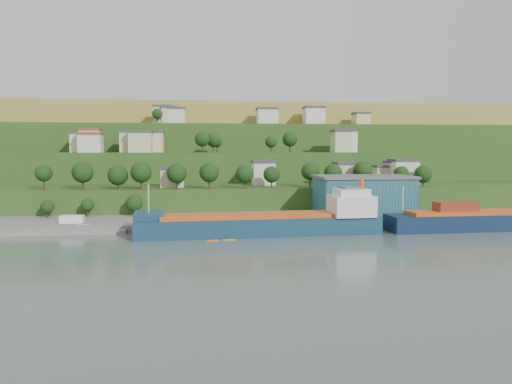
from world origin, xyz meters
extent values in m
plane|color=#42504A|center=(0.00, 0.00, 0.00)|extent=(500.00, 500.00, 0.00)
cube|color=slate|center=(20.00, 28.00, 0.00)|extent=(220.00, 26.00, 4.00)
cube|color=slate|center=(-55.00, 22.00, 0.00)|extent=(40.00, 18.00, 2.40)
cube|color=#284719|center=(0.00, 56.00, 0.00)|extent=(260.00, 32.00, 20.00)
cube|color=#284719|center=(0.00, 86.00, 0.00)|extent=(280.00, 32.00, 44.00)
cube|color=#284719|center=(0.00, 116.00, 0.00)|extent=(300.00, 32.00, 70.00)
cube|color=olive|center=(0.00, 190.00, 0.00)|extent=(360.00, 120.00, 96.00)
cube|color=beige|center=(-23.68, 52.04, 13.14)|extent=(8.06, 7.22, 6.27)
cube|color=#3F3F44|center=(-23.68, 52.04, 16.72)|extent=(8.66, 7.82, 0.90)
cube|color=silver|center=(9.63, 57.62, 14.16)|extent=(8.01, 8.29, 8.33)
cube|color=#3F3F44|center=(9.63, 57.62, 18.78)|extent=(8.61, 8.89, 0.90)
cube|color=beige|center=(39.95, 52.68, 13.89)|extent=(8.21, 7.78, 7.78)
cube|color=#3F3F44|center=(39.95, 52.68, 18.23)|extent=(8.81, 8.38, 0.90)
cube|color=beige|center=(56.83, 57.42, 13.24)|extent=(9.17, 8.34, 6.49)
cube|color=#3F3F44|center=(56.83, 57.42, 16.94)|extent=(9.77, 8.94, 0.90)
cube|color=beige|center=(58.43, 58.84, 13.09)|extent=(9.67, 8.93, 6.18)
cube|color=#3F3F44|center=(58.43, 58.84, 16.63)|extent=(10.27, 9.53, 0.90)
cube|color=silver|center=(61.48, 51.14, 14.44)|extent=(9.18, 8.06, 8.88)
cube|color=#3F3F44|center=(61.48, 51.14, 19.33)|extent=(9.78, 8.66, 0.90)
cube|color=beige|center=(61.59, 55.77, 14.05)|extent=(9.06, 8.23, 8.09)
cube|color=#3F3F44|center=(61.59, 55.77, 18.54)|extent=(9.66, 8.83, 0.90)
cube|color=silver|center=(-62.14, 89.51, 25.83)|extent=(8.92, 7.38, 7.66)
cube|color=#3F3F44|center=(-62.14, 89.51, 30.11)|extent=(9.52, 7.98, 0.90)
cube|color=beige|center=(-57.58, 83.18, 26.45)|extent=(7.59, 8.16, 8.90)
cube|color=brown|center=(-57.58, 83.18, 31.35)|extent=(8.19, 8.76, 0.90)
cube|color=silver|center=(-57.56, 82.77, 25.61)|extent=(8.88, 7.99, 7.23)
cube|color=brown|center=(-57.56, 82.77, 29.68)|extent=(9.48, 8.59, 0.90)
cube|color=beige|center=(-41.99, 86.17, 26.11)|extent=(8.30, 8.83, 8.23)
cube|color=#3F3F44|center=(-41.99, 86.17, 30.68)|extent=(8.90, 9.43, 0.90)
cube|color=beige|center=(-37.49, 80.92, 25.98)|extent=(8.94, 8.74, 7.95)
cube|color=#3F3F44|center=(-37.49, 80.92, 30.40)|extent=(9.54, 9.34, 0.90)
cube|color=beige|center=(-33.59, 89.99, 26.14)|extent=(9.24, 8.55, 8.27)
cube|color=#3F3F44|center=(-33.59, 89.99, 30.72)|extent=(9.84, 9.15, 0.90)
cube|color=beige|center=(46.37, 81.41, 26.35)|extent=(7.15, 8.17, 8.70)
cube|color=#3F3F44|center=(46.37, 81.41, 31.15)|extent=(7.75, 8.77, 0.90)
cube|color=silver|center=(49.36, 84.28, 26.47)|extent=(7.93, 8.55, 8.94)
cube|color=#3F3F44|center=(49.36, 84.28, 31.39)|extent=(8.53, 9.15, 0.90)
cube|color=beige|center=(-31.00, 118.59, 39.22)|extent=(8.46, 7.13, 8.45)
cube|color=#3F3F44|center=(-31.00, 118.59, 43.90)|extent=(9.06, 7.73, 0.90)
cube|color=beige|center=(-27.50, 117.74, 38.90)|extent=(7.23, 7.43, 7.81)
cube|color=#3F3F44|center=(-27.50, 117.74, 43.26)|extent=(7.83, 8.03, 0.90)
cube|color=silver|center=(-24.17, 117.58, 38.70)|extent=(8.04, 7.27, 7.41)
cube|color=#3F3F44|center=(-24.17, 117.58, 42.86)|extent=(8.64, 7.87, 0.90)
cube|color=silver|center=(20.06, 120.01, 38.92)|extent=(9.87, 8.70, 7.83)
cube|color=#3F3F44|center=(20.06, 120.01, 43.28)|extent=(10.47, 9.30, 0.90)
cube|color=silver|center=(43.82, 120.31, 39.35)|extent=(9.80, 8.58, 8.70)
cube|color=#3F3F44|center=(43.82, 120.31, 44.15)|extent=(10.40, 9.18, 0.90)
cube|color=beige|center=(68.45, 120.38, 38.02)|extent=(7.39, 8.32, 6.04)
cube|color=#3F3F44|center=(68.45, 120.38, 41.49)|extent=(7.99, 8.92, 0.90)
cylinder|color=#382619|center=(-65.16, 44.44, 12.01)|extent=(0.50, 0.50, 4.01)
sphere|color=black|center=(-65.16, 44.44, 15.54)|extent=(5.55, 5.55, 5.55)
cylinder|color=#382619|center=(-53.04, 45.70, 11.87)|extent=(0.50, 0.50, 3.75)
sphere|color=black|center=(-53.04, 45.70, 15.69)|extent=(7.06, 7.06, 7.06)
cylinder|color=#382619|center=(-41.59, 45.44, 11.39)|extent=(0.50, 0.50, 2.77)
sphere|color=black|center=(-41.59, 45.44, 14.64)|extent=(6.79, 6.79, 6.79)
cylinder|color=#382619|center=(-33.68, 43.38, 11.89)|extent=(0.50, 0.50, 3.78)
sphere|color=black|center=(-33.68, 43.38, 15.71)|extent=(7.03, 7.03, 7.03)
cylinder|color=#382619|center=(-21.89, 45.12, 11.68)|extent=(0.50, 0.50, 3.36)
sphere|color=black|center=(-21.89, 45.12, 15.23)|extent=(6.81, 6.81, 6.81)
cylinder|color=#382619|center=(-10.99, 42.80, 11.84)|extent=(0.50, 0.50, 3.69)
sphere|color=black|center=(-10.99, 42.80, 15.53)|extent=(6.69, 6.69, 6.69)
cylinder|color=#382619|center=(1.16, 43.96, 11.63)|extent=(0.50, 0.50, 3.25)
sphere|color=black|center=(1.16, 43.96, 14.95)|extent=(6.19, 6.19, 6.19)
cylinder|color=#382619|center=(10.84, 45.51, 11.49)|extent=(0.50, 0.50, 2.99)
sphere|color=black|center=(10.84, 45.51, 14.58)|extent=(5.81, 5.81, 5.81)
cylinder|color=#382619|center=(24.53, 45.17, 11.93)|extent=(0.50, 0.50, 3.87)
sphere|color=black|center=(24.53, 45.17, 15.60)|extent=(6.31, 6.31, 6.31)
cylinder|color=#382619|center=(32.77, 44.83, 11.64)|extent=(0.50, 0.50, 3.28)
sphere|color=black|center=(32.77, 44.83, 15.04)|extent=(6.39, 6.39, 6.39)
cylinder|color=#382619|center=(43.62, 44.95, 11.94)|extent=(0.50, 0.50, 3.88)
sphere|color=black|center=(43.62, 44.95, 15.74)|extent=(6.77, 6.77, 6.77)
cylinder|color=#382619|center=(57.54, 43.79, 11.55)|extent=(0.50, 0.50, 3.10)
sphere|color=black|center=(57.54, 43.79, 14.62)|extent=(5.51, 5.51, 5.51)
cylinder|color=#382619|center=(65.02, 42.24, 11.40)|extent=(0.50, 0.50, 2.81)
sphere|color=black|center=(65.02, 42.24, 14.53)|extent=(6.27, 6.27, 6.27)
cylinder|color=#382619|center=(-6.16, 90.08, 23.55)|extent=(0.50, 0.50, 3.10)
sphere|color=black|center=(-6.16, 90.08, 26.33)|extent=(4.47, 4.47, 4.47)
cylinder|color=#382619|center=(24.75, 84.32, 23.94)|extent=(0.50, 0.50, 3.88)
sphere|color=black|center=(24.75, 84.32, 27.64)|extent=(6.37, 6.37, 6.37)
cylinder|color=#382619|center=(15.68, 78.29, 23.51)|extent=(0.50, 0.50, 3.02)
sphere|color=black|center=(15.68, 78.29, 26.36)|extent=(4.86, 4.86, 4.86)
cylinder|color=#382619|center=(-32.96, 113.19, 36.77)|extent=(0.50, 0.50, 3.54)
sphere|color=black|center=(-32.96, 113.19, 39.88)|extent=(4.87, 4.87, 4.87)
cylinder|color=#382619|center=(-7.82, 87.72, 23.79)|extent=(0.50, 0.50, 3.59)
sphere|color=black|center=(-7.82, 87.72, 27.24)|extent=(5.99, 5.99, 5.99)
cylinder|color=#382619|center=(-12.61, 81.75, 23.91)|extent=(0.50, 0.50, 3.81)
sphere|color=black|center=(-12.61, 81.75, 27.50)|extent=(6.13, 6.13, 6.13)
cube|color=#14304E|center=(1.65, 7.81, 1.44)|extent=(67.66, 13.87, 6.72)
cube|color=#C94F1A|center=(-0.27, 7.81, 5.38)|extent=(50.30, 11.10, 1.15)
cube|color=#14304E|center=(-28.12, 7.81, 5.76)|extent=(8.19, 10.93, 1.92)
cube|color=silver|center=(27.58, 7.81, 7.68)|extent=(11.98, 10.16, 5.76)
cube|color=silver|center=(27.58, 7.81, 11.52)|extent=(9.01, 8.10, 1.92)
cube|color=#595B5E|center=(27.58, 7.81, 12.77)|extent=(6.04, 6.04, 0.58)
cylinder|color=#C94F1A|center=(30.46, 7.81, 13.93)|extent=(1.21, 1.21, 2.88)
cylinder|color=silver|center=(-28.12, 7.81, 10.56)|extent=(0.36, 0.36, 7.68)
cube|color=silver|center=(-25.24, 7.81, 3.65)|extent=(13.96, 11.50, 0.24)
cube|color=#0B1C34|center=(69.23, 8.62, 1.31)|extent=(60.69, 11.39, 6.65)
cube|color=#C94F1A|center=(67.21, 8.62, 5.14)|extent=(44.52, 9.22, 1.01)
cylinder|color=silver|center=(43.02, 8.62, 9.58)|extent=(0.33, 0.33, 7.06)
cube|color=maroon|center=(59.14, 8.62, 6.96)|extent=(12.20, 5.30, 2.62)
cube|color=navy|center=(39.08, 30.96, 8.00)|extent=(30.06, 18.09, 12.00)
cube|color=#595B5E|center=(39.08, 30.96, 14.40)|extent=(31.06, 19.10, 0.80)
cube|color=white|center=(-51.59, 22.89, 2.72)|extent=(6.65, 3.04, 3.04)
cube|color=silver|center=(-47.42, 19.01, 1.60)|extent=(4.27, 3.02, 0.80)
cube|color=orange|center=(-11.43, 0.25, 0.12)|extent=(3.26, 1.21, 0.24)
sphere|color=#3F3F44|center=(-11.43, 0.25, 0.52)|extent=(0.56, 0.56, 0.56)
cube|color=gold|center=(-7.13, 0.69, 0.12)|extent=(3.15, 0.70, 0.23)
sphere|color=#3F3F44|center=(-7.13, 0.69, 0.51)|extent=(0.55, 0.55, 0.55)
camera|label=1|loc=(-15.91, -126.56, 23.61)|focal=35.00mm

